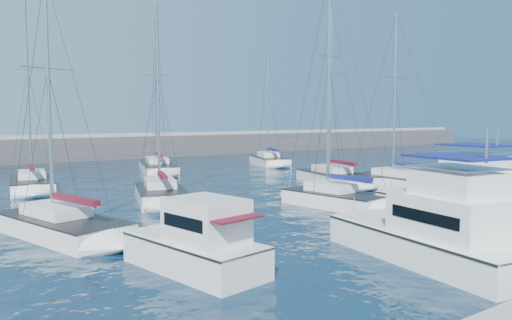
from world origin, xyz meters
TOP-DOWN VIEW (x-y plane):
  - ground at (0.00, 0.00)m, footprint 220.00×220.00m
  - breakwater at (0.00, 52.00)m, footprint 160.00×6.00m
  - motor_yacht_port_outer at (-11.40, -0.88)m, footprint 3.55×6.25m
  - motor_yacht_port_inner at (-3.11, -5.24)m, footprint 4.64×9.19m
  - motor_yacht_stbd_inner at (4.88, -1.08)m, footprint 4.39×8.88m
  - motor_yacht_stbd_outer at (6.62, -2.32)m, footprint 3.96×6.11m
  - sailboat_mid_a at (-14.21, 7.71)m, footprint 5.05×8.49m
  - sailboat_mid_b at (-6.18, 14.15)m, footprint 5.15×7.78m
  - sailboat_mid_c at (2.24, 6.04)m, footprint 3.86×7.21m
  - sailboat_mid_d at (9.97, 14.16)m, footprint 4.87×8.86m
  - sailboat_mid_e at (12.54, 9.19)m, footprint 3.46×8.22m
  - sailboat_back_a at (-12.27, 24.72)m, footprint 4.22×7.82m
  - sailboat_back_b at (1.18, 31.33)m, footprint 5.98×10.35m
  - sailboat_back_c at (15.52, 31.15)m, footprint 5.35×8.03m

SIDE VIEW (x-z plane):
  - ground at x=0.00m, z-range 0.00..0.00m
  - sailboat_mid_a at x=-14.21m, z-range -5.90..6.91m
  - sailboat_mid_e at x=12.54m, z-range -6.64..7.68m
  - sailboat_mid_b at x=-6.18m, z-range -6.37..7.41m
  - sailboat_back_b at x=1.18m, z-range -7.62..8.67m
  - sailboat_mid_d at x=9.97m, z-range -7.11..8.15m
  - sailboat_back_c at x=15.52m, z-range -7.00..8.07m
  - sailboat_back_a at x=-12.27m, z-range -7.03..8.10m
  - sailboat_mid_c at x=2.24m, z-range -7.13..8.23m
  - motor_yacht_stbd_outer at x=6.62m, z-range -0.66..2.54m
  - motor_yacht_port_outer at x=-11.40m, z-range -0.66..2.54m
  - breakwater at x=0.00m, z-range -1.17..3.28m
  - motor_yacht_port_inner at x=-3.11m, z-range -1.21..3.48m
  - motor_yacht_stbd_inner at x=4.88m, z-range -1.21..3.48m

